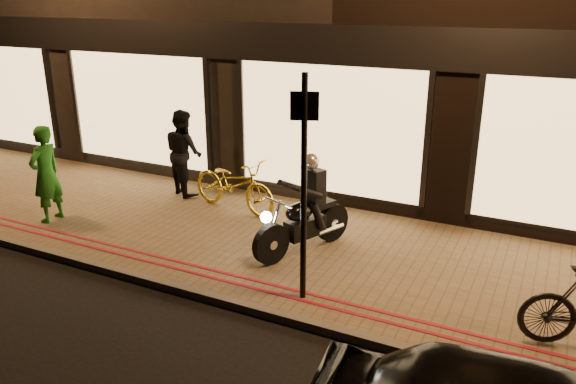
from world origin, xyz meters
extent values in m
plane|color=black|center=(0.00, 0.00, 0.00)|extent=(90.00, 90.00, 0.00)
cube|color=#756548|center=(0.00, 2.00, 0.06)|extent=(50.00, 4.00, 0.12)
cube|color=#59544C|center=(0.00, 0.05, 0.06)|extent=(50.00, 0.14, 0.12)
cube|color=maroon|center=(0.00, 0.45, 0.12)|extent=(50.00, 0.06, 0.01)
cube|color=maroon|center=(0.00, 0.65, 0.12)|extent=(50.00, 0.06, 0.01)
cube|color=black|center=(0.00, 3.95, 3.15)|extent=(48.00, 0.12, 0.70)
cube|color=#FCCC7E|center=(-9.00, 3.94, 1.61)|extent=(3.60, 0.06, 2.38)
cube|color=#FCCC7E|center=(-4.50, 3.94, 1.61)|extent=(3.60, 0.06, 2.38)
cube|color=#FCCC7E|center=(0.00, 3.94, 1.61)|extent=(3.60, 0.06, 2.38)
cylinder|color=black|center=(0.23, 1.24, 0.44)|extent=(0.36, 0.64, 0.64)
cylinder|color=black|center=(0.72, 2.44, 0.44)|extent=(0.36, 0.64, 0.64)
cylinder|color=silver|center=(0.23, 1.24, 0.44)|extent=(0.18, 0.18, 0.14)
cylinder|color=silver|center=(0.72, 2.44, 0.44)|extent=(0.18, 0.18, 0.14)
cube|color=black|center=(0.49, 1.89, 0.52)|extent=(0.51, 0.75, 0.30)
ellipsoid|color=black|center=(0.44, 1.77, 0.82)|extent=(0.49, 0.59, 0.29)
cube|color=black|center=(0.61, 2.17, 0.82)|extent=(0.41, 0.59, 0.09)
cylinder|color=silver|center=(0.28, 1.38, 1.07)|extent=(0.57, 0.26, 0.03)
cylinder|color=silver|center=(0.25, 1.29, 0.74)|extent=(0.17, 0.32, 0.71)
sphere|color=white|center=(0.19, 1.16, 0.90)|extent=(0.22, 0.22, 0.17)
cylinder|color=silver|center=(0.78, 2.26, 0.40)|extent=(0.28, 0.53, 0.07)
cube|color=black|center=(0.56, 2.05, 1.17)|extent=(0.40, 0.33, 0.55)
sphere|color=silver|center=(0.54, 1.99, 1.58)|extent=(0.34, 0.34, 0.26)
cylinder|color=black|center=(0.29, 1.81, 1.20)|extent=(0.24, 0.60, 0.34)
cylinder|color=black|center=(0.58, 1.69, 1.20)|extent=(0.38, 0.56, 0.34)
cylinder|color=black|center=(0.41, 2.06, 0.72)|extent=(0.14, 0.28, 0.46)
cylinder|color=black|center=(0.67, 1.96, 0.72)|extent=(0.26, 0.28, 0.46)
cylinder|color=black|center=(1.08, 0.55, 1.62)|extent=(0.10, 0.10, 3.00)
cube|color=black|center=(1.08, 0.55, 2.72)|extent=(0.34, 0.15, 0.35)
imported|color=gold|center=(-1.46, 2.93, 0.63)|extent=(2.05, 1.06, 1.02)
imported|color=#1D661B|center=(-4.16, 1.01, 0.99)|extent=(0.46, 0.66, 1.74)
imported|color=black|center=(-2.86, 3.29, 0.99)|extent=(1.05, 0.97, 1.74)
camera|label=1|loc=(3.89, -5.53, 3.98)|focal=35.00mm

